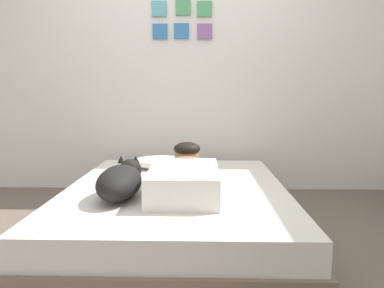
# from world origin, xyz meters

# --- Properties ---
(ground_plane) EXTENTS (12.82, 12.82, 0.00)m
(ground_plane) POSITION_xyz_m (0.00, 0.00, 0.00)
(ground_plane) COLOR #66564C
(back_wall) EXTENTS (4.41, 0.12, 2.50)m
(back_wall) POSITION_xyz_m (-0.00, 1.36, 1.25)
(back_wall) COLOR silver
(back_wall) RESTS_ON ground
(bed) EXTENTS (1.52, 1.90, 0.33)m
(bed) POSITION_xyz_m (0.01, 0.19, 0.16)
(bed) COLOR #726051
(bed) RESTS_ON ground
(pillow) EXTENTS (0.52, 0.32, 0.11)m
(pillow) POSITION_xyz_m (-0.16, 0.75, 0.39)
(pillow) COLOR white
(pillow) RESTS_ON bed
(person_lying) EXTENTS (0.43, 0.92, 0.27)m
(person_lying) POSITION_xyz_m (0.07, 0.08, 0.44)
(person_lying) COLOR silver
(person_lying) RESTS_ON bed
(dog) EXTENTS (0.26, 0.57, 0.21)m
(dog) POSITION_xyz_m (-0.31, -0.08, 0.43)
(dog) COLOR black
(dog) RESTS_ON bed
(coffee_cup) EXTENTS (0.13, 0.09, 0.07)m
(coffee_cup) POSITION_xyz_m (0.23, 0.51, 0.37)
(coffee_cup) COLOR #D84C47
(coffee_cup) RESTS_ON bed
(cell_phone) EXTENTS (0.07, 0.14, 0.01)m
(cell_phone) POSITION_xyz_m (0.01, -0.22, 0.33)
(cell_phone) COLOR black
(cell_phone) RESTS_ON bed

